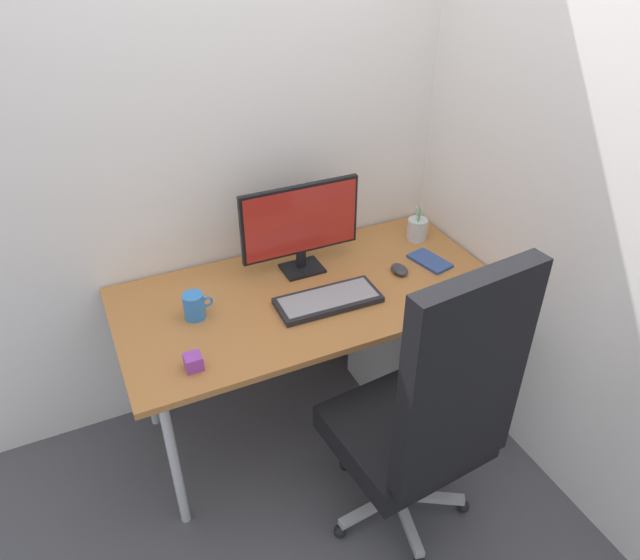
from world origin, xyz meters
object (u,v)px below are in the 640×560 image
Objects in this scene: keyboard at (328,300)px; notebook at (430,261)px; filing_cabinet at (414,342)px; pen_holder at (417,229)px; mouse at (399,269)px; monitor at (300,223)px; desk_clamp_accessory at (193,362)px; office_chair at (428,415)px; coffee_mug at (194,306)px.

keyboard is 2.24× the size of notebook.
pen_holder reaches higher than filing_cabinet.
mouse is 0.31m from pen_holder.
monitor reaches higher than desk_clamp_accessory.
pen_holder is (0.50, 0.87, 0.16)m from office_chair.
notebook reaches higher than filing_cabinet.
keyboard reaches higher than notebook.
office_chair is at bearing -119.82° from pen_holder.
pen_holder is at bearing 47.72° from mouse.
monitor reaches higher than keyboard.
pen_holder is at bearing 61.08° from notebook.
mouse is at bearing 12.89° from desk_clamp_accessory.
filing_cabinet is 6.51× the size of mouse.
pen_holder is (0.22, 0.21, 0.04)m from mouse.
monitor reaches higher than filing_cabinet.
mouse is at bearing -4.03° from coffee_mug.
monitor is 5.41× the size of mouse.
desk_clamp_accessory is (-1.18, -0.43, -0.02)m from pen_holder.
monitor is 2.75× the size of notebook.
notebook is at bearing 11.71° from desk_clamp_accessory.
filing_cabinet is at bearing 11.25° from desk_clamp_accessory.
office_chair is 0.73m from mouse.
coffee_mug is (-1.03, 0.05, 0.05)m from notebook.
keyboard is 7.07× the size of desk_clamp_accessory.
filing_cabinet is at bearing 7.46° from keyboard.
coffee_mug is at bearing 176.14° from filing_cabinet.
monitor is 0.60m from notebook.
coffee_mug is (-0.59, 0.72, 0.16)m from office_chair.
notebook is at bearing 56.72° from office_chair.
pen_holder is 1.10m from coffee_mug.
office_chair is at bearing -108.85° from mouse.
filing_cabinet is at bearing 58.95° from office_chair.
keyboard is at bearing -165.48° from mouse.
desk_clamp_accessory is at bearing 179.16° from notebook.
keyboard is at bearing -14.60° from coffee_mug.
desk_clamp_accessory reaches higher than filing_cabinet.
notebook is (0.53, 0.08, -0.01)m from keyboard.
office_chair is at bearing -135.82° from notebook.
desk_clamp_accessory is (-0.08, -0.28, -0.03)m from coffee_mug.
keyboard is 0.52m from coffee_mug.
notebook is (0.16, 0.01, -0.01)m from mouse.
monitor is 0.61m from pen_holder.
keyboard is at bearing 176.23° from notebook.
coffee_mug is 1.95× the size of desk_clamp_accessory.
mouse is 0.98m from desk_clamp_accessory.
keyboard is 4.41× the size of mouse.
filing_cabinet is 1.48× the size of keyboard.
mouse is (-0.12, 0.01, 0.44)m from filing_cabinet.
coffee_mug reaches higher than filing_cabinet.
monitor reaches higher than notebook.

